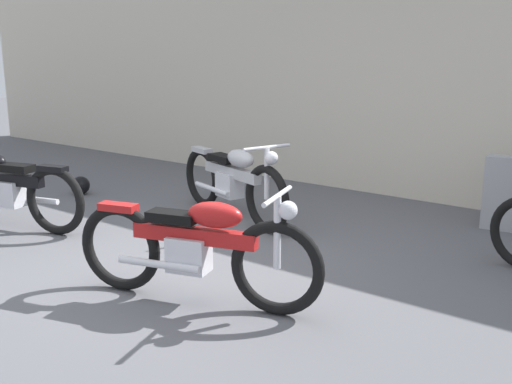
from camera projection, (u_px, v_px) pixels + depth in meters
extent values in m
plane|color=#56565B|center=(158.00, 272.00, 5.25)|extent=(40.00, 40.00, 0.00)
cube|color=beige|center=(373.00, 77.00, 7.99)|extent=(18.00, 0.30, 3.14)
sphere|color=black|center=(81.00, 185.00, 8.06)|extent=(0.25, 0.25, 0.25)
torus|color=black|center=(267.00, 199.00, 6.31)|extent=(0.73, 0.31, 0.74)
torus|color=black|center=(202.00, 177.00, 7.40)|extent=(0.73, 0.31, 0.74)
cube|color=silver|center=(230.00, 185.00, 6.89)|extent=(0.37, 0.29, 0.28)
cube|color=#ADADB2|center=(232.00, 172.00, 6.82)|extent=(1.02, 0.41, 0.12)
ellipsoid|color=#ADADB2|center=(240.00, 159.00, 6.63)|extent=(0.49, 0.33, 0.20)
cube|color=black|center=(223.00, 158.00, 6.93)|extent=(0.44, 0.29, 0.08)
cube|color=#ADADB2|center=(202.00, 150.00, 7.32)|extent=(0.35, 0.21, 0.06)
cylinder|color=silver|center=(267.00, 173.00, 6.25)|extent=(0.06, 0.06, 0.56)
cylinder|color=silver|center=(267.00, 147.00, 6.18)|extent=(0.21, 0.57, 0.04)
sphere|color=silver|center=(271.00, 158.00, 6.14)|extent=(0.14, 0.14, 0.14)
cylinder|color=silver|center=(212.00, 189.00, 7.00)|extent=(0.69, 0.27, 0.06)
torus|color=black|center=(277.00, 268.00, 4.32)|extent=(0.72, 0.29, 0.72)
torus|color=black|center=(120.00, 247.00, 4.78)|extent=(0.72, 0.29, 0.72)
cube|color=silver|center=(189.00, 254.00, 4.57)|extent=(0.36, 0.28, 0.28)
cube|color=#B21919|center=(194.00, 235.00, 4.51)|extent=(1.00, 0.39, 0.12)
ellipsoid|color=#B21919|center=(215.00, 215.00, 4.41)|extent=(0.47, 0.32, 0.20)
cube|color=black|center=(173.00, 217.00, 4.54)|extent=(0.43, 0.29, 0.08)
cube|color=#B21919|center=(118.00, 207.00, 4.70)|extent=(0.34, 0.21, 0.06)
cylinder|color=silver|center=(277.00, 233.00, 4.26)|extent=(0.06, 0.06, 0.54)
cylinder|color=silver|center=(278.00, 196.00, 4.20)|extent=(0.20, 0.56, 0.04)
sphere|color=silver|center=(288.00, 210.00, 4.19)|extent=(0.14, 0.14, 0.14)
cylinder|color=silver|center=(159.00, 264.00, 4.54)|extent=(0.68, 0.26, 0.06)
torus|color=black|center=(55.00, 201.00, 6.24)|extent=(0.74, 0.29, 0.74)
cube|color=silver|center=(9.00, 193.00, 6.47)|extent=(0.37, 0.28, 0.28)
cube|color=black|center=(3.00, 179.00, 6.45)|extent=(1.03, 0.38, 0.12)
cube|color=black|center=(15.00, 168.00, 6.35)|extent=(0.44, 0.28, 0.08)
cube|color=black|center=(53.00, 169.00, 6.16)|extent=(0.35, 0.20, 0.06)
cylinder|color=silver|center=(32.00, 199.00, 6.52)|extent=(0.70, 0.25, 0.06)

